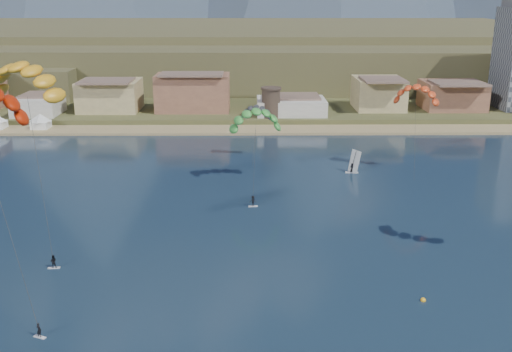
# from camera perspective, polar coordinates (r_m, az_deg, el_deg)

# --- Properties ---
(beach) EXTENTS (2200.00, 12.00, 0.90)m
(beach) POSITION_cam_1_polar(r_m,az_deg,el_deg) (162.20, -0.23, 4.51)
(beach) COLOR tan
(beach) RESTS_ON ground
(land) EXTENTS (2200.00, 900.00, 4.00)m
(land) POSITION_cam_1_polar(r_m,az_deg,el_deg) (613.22, -0.45, 13.95)
(land) COLOR brown
(land) RESTS_ON ground
(foothills) EXTENTS (940.00, 210.00, 18.00)m
(foothills) POSITION_cam_1_polar(r_m,az_deg,el_deg) (286.85, 4.21, 11.86)
(foothills) COLOR brown
(foothills) RESTS_ON ground
(town) EXTENTS (400.00, 24.00, 12.00)m
(town) POSITION_cam_1_polar(r_m,az_deg,el_deg) (180.74, -13.17, 7.89)
(town) COLOR silver
(town) RESTS_ON ground
(watchtower) EXTENTS (5.82, 5.82, 8.60)m
(watchtower) POSITION_cam_1_polar(r_m,az_deg,el_deg) (168.92, 1.46, 7.14)
(watchtower) COLOR #47382D
(watchtower) RESTS_ON ground
(kitesurfer_yellow) EXTENTS (13.43, 15.54, 28.44)m
(kitesurfer_yellow) POSITION_cam_1_polar(r_m,az_deg,el_deg) (90.71, -21.41, 9.04)
(kitesurfer_yellow) COLOR silver
(kitesurfer_yellow) RESTS_ON ground
(kitesurfer_green) EXTENTS (11.42, 18.25, 18.65)m
(kitesurfer_green) POSITION_cam_1_polar(r_m,az_deg,el_deg) (114.92, -0.03, 5.72)
(kitesurfer_green) COLOR silver
(kitesurfer_green) RESTS_ON ground
(distant_kite_dark) EXTENTS (7.83, 5.94, 14.13)m
(distant_kite_dark) POSITION_cam_1_polar(r_m,az_deg,el_deg) (132.92, 0.04, 6.41)
(distant_kite_dark) COLOR #262626
(distant_kite_dark) RESTS_ON ground
(distant_kite_orange) EXTENTS (10.28, 7.64, 20.02)m
(distant_kite_orange) POSITION_cam_1_polar(r_m,az_deg,el_deg) (125.85, 15.25, 7.91)
(distant_kite_orange) COLOR #262626
(distant_kite_orange) RESTS_ON ground
(windsurfer) EXTENTS (2.76, 3.01, 4.78)m
(windsurfer) POSITION_cam_1_polar(r_m,az_deg,el_deg) (125.14, 9.34, 0.98)
(windsurfer) COLOR silver
(windsurfer) RESTS_ON ground
(buoy) EXTENTS (0.66, 0.66, 0.66)m
(buoy) POSITION_cam_1_polar(r_m,az_deg,el_deg) (76.87, 15.83, -11.44)
(buoy) COLOR yellow
(buoy) RESTS_ON ground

